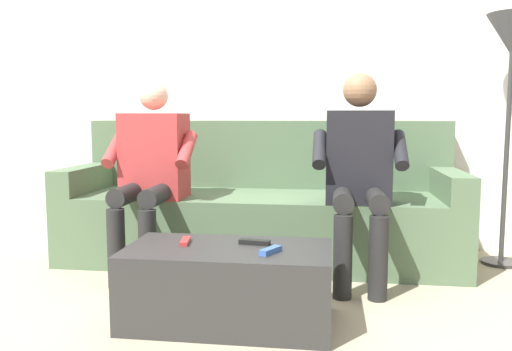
% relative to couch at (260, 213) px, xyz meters
% --- Properties ---
extents(ground_plane, '(8.00, 8.00, 0.00)m').
position_rel_couch_xyz_m(ground_plane, '(0.00, 0.73, -0.30)').
color(ground_plane, tan).
extents(back_wall, '(5.22, 0.06, 2.77)m').
position_rel_couch_xyz_m(back_wall, '(0.00, -0.44, 1.08)').
color(back_wall, silver).
rests_on(back_wall, ground).
extents(couch, '(2.53, 0.80, 0.91)m').
position_rel_couch_xyz_m(couch, '(0.00, 0.00, 0.00)').
color(couch, '#516B4C').
rests_on(couch, ground).
extents(coffee_table, '(0.93, 0.50, 0.35)m').
position_rel_couch_xyz_m(coffee_table, '(0.00, 1.12, -0.13)').
color(coffee_table, '#2D2D2D').
rests_on(coffee_table, ground).
extents(person_left_seated, '(0.52, 0.57, 1.19)m').
position_rel_couch_xyz_m(person_left_seated, '(-0.62, 0.40, 0.36)').
color(person_left_seated, black).
rests_on(person_left_seated, ground).
extents(person_right_seated, '(0.52, 0.61, 1.16)m').
position_rel_couch_xyz_m(person_right_seated, '(0.62, 0.38, 0.35)').
color(person_right_seated, '#B23838').
rests_on(person_right_seated, ground).
extents(remote_black, '(0.15, 0.06, 0.02)m').
position_rel_couch_xyz_m(remote_black, '(-0.11, 1.05, 0.06)').
color(remote_black, black).
rests_on(remote_black, coffee_table).
extents(remote_red, '(0.05, 0.14, 0.02)m').
position_rel_couch_xyz_m(remote_red, '(0.21, 1.07, 0.06)').
color(remote_red, '#B73333').
rests_on(remote_red, coffee_table).
extents(remote_blue, '(0.09, 0.13, 0.02)m').
position_rel_couch_xyz_m(remote_blue, '(-0.20, 1.19, 0.06)').
color(remote_blue, '#3860B7').
rests_on(remote_blue, coffee_table).
extents(floor_lamp, '(0.31, 0.31, 1.57)m').
position_rel_couch_xyz_m(floor_lamp, '(-1.55, -0.06, 1.04)').
color(floor_lamp, '#2D2D2D').
rests_on(floor_lamp, ground).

